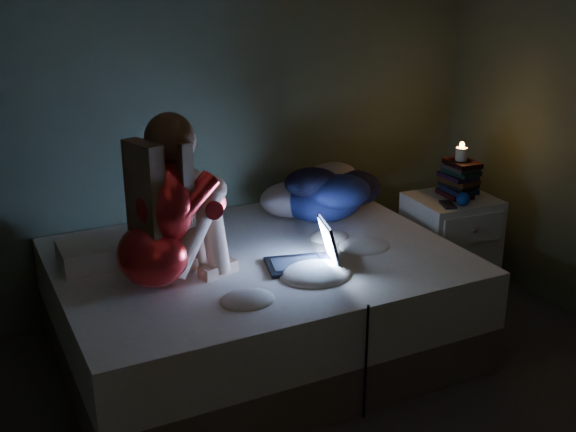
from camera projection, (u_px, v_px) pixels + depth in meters
wall_back at (212, 92)px, 4.26m from camera, size 3.60×0.02×2.60m
bed at (258, 303)px, 3.89m from camera, size 2.07×1.55×0.57m
pillow at (100, 253)px, 3.67m from camera, size 0.40×0.28×0.12m
woman at (150, 206)px, 3.26m from camera, size 0.60×0.48×0.84m
laptop at (301, 244)px, 3.61m from camera, size 0.40×0.33×0.25m
clothes_pile at (322, 190)px, 4.31m from camera, size 0.58×0.48×0.33m
nightstand at (449, 247)px, 4.53m from camera, size 0.52×0.47×0.66m
book_stack at (459, 178)px, 4.40m from camera, size 0.19×0.25×0.23m
candle at (461, 154)px, 4.34m from camera, size 0.07×0.07×0.08m
phone at (450, 205)px, 4.26m from camera, size 0.11×0.15×0.01m
blue_orb at (465, 199)px, 4.26m from camera, size 0.08×0.08×0.08m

